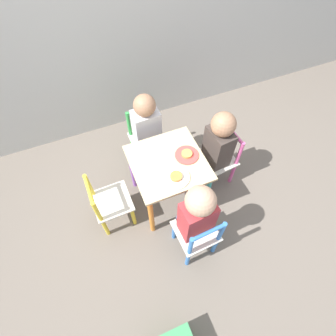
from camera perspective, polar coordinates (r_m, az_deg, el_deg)
ground_plane at (r=2.17m, az=-0.00°, el=-6.27°), size 6.00×6.00×0.00m
kids_table at (r=1.82m, az=-0.00°, el=-0.35°), size 0.49×0.49×0.50m
chair_blue at (r=1.78m, az=6.43°, el=-14.25°), size 0.27×0.27×0.51m
chair_pink at (r=2.11m, az=11.06°, el=2.03°), size 0.28×0.28×0.51m
chair_green at (r=2.20m, az=-4.77°, el=6.42°), size 0.27×0.27×0.51m
chair_yellow at (r=1.91m, az=-12.72°, el=-7.46°), size 0.26×0.26×0.51m
child_front at (r=1.61m, az=6.10°, el=-9.97°), size 0.21×0.22×0.74m
child_right at (r=1.92m, az=10.55°, el=4.91°), size 0.22×0.21×0.74m
child_back at (r=2.02m, az=-4.53°, el=8.70°), size 0.20×0.22×0.73m
plate_front at (r=1.67m, az=1.80°, el=-2.01°), size 0.17×0.17×0.03m
plate_right at (r=1.77m, az=4.11°, el=2.91°), size 0.16×0.16×0.03m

